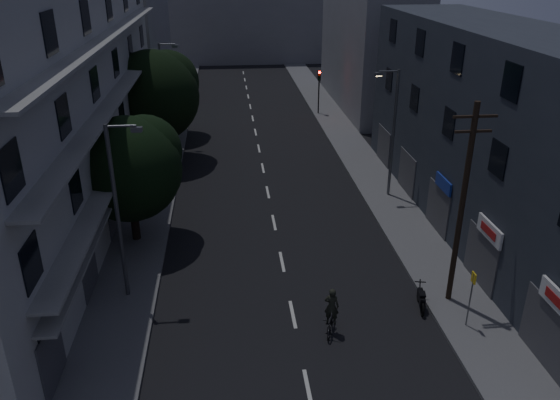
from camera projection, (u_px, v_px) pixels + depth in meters
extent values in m
plane|color=black|center=(262.00, 166.00, 40.50)|extent=(160.00, 160.00, 0.00)
cube|color=#565659|center=(160.00, 168.00, 39.77)|extent=(3.00, 90.00, 0.15)
cube|color=#565659|center=(361.00, 161.00, 41.16)|extent=(3.00, 90.00, 0.15)
cube|color=beige|center=(308.00, 389.00, 19.61)|extent=(0.15, 2.00, 0.01)
cube|color=beige|center=(293.00, 314.00, 23.70)|extent=(0.15, 2.00, 0.01)
cube|color=beige|center=(282.00, 262.00, 27.78)|extent=(0.15, 2.00, 0.01)
cube|color=beige|center=(274.00, 222.00, 31.87)|extent=(0.15, 2.00, 0.01)
cube|color=beige|center=(268.00, 192.00, 35.95)|extent=(0.15, 2.00, 0.01)
cube|color=beige|center=(263.00, 168.00, 40.04)|extent=(0.15, 2.00, 0.01)
cube|color=beige|center=(259.00, 148.00, 44.13)|extent=(0.15, 2.00, 0.01)
cube|color=beige|center=(255.00, 132.00, 48.21)|extent=(0.15, 2.00, 0.01)
cube|color=beige|center=(253.00, 118.00, 52.30)|extent=(0.15, 2.00, 0.01)
cube|color=beige|center=(250.00, 107.00, 56.38)|extent=(0.15, 2.00, 0.01)
cube|color=beige|center=(248.00, 96.00, 60.47)|extent=(0.15, 2.00, 0.01)
cube|color=beige|center=(246.00, 87.00, 64.55)|extent=(0.15, 2.00, 0.01)
cube|color=beige|center=(245.00, 80.00, 68.64)|extent=(0.15, 2.00, 0.01)
cube|color=beige|center=(243.00, 73.00, 72.72)|extent=(0.15, 2.00, 0.01)
cube|color=#A8A7A3|center=(54.00, 99.00, 30.17)|extent=(6.00, 36.00, 14.00)
cube|color=black|center=(49.00, 343.00, 18.88)|extent=(0.06, 1.60, 1.60)
cube|color=black|center=(87.00, 256.00, 24.32)|extent=(0.06, 1.60, 1.60)
cube|color=black|center=(111.00, 201.00, 29.77)|extent=(0.06, 1.60, 1.60)
cube|color=black|center=(128.00, 163.00, 35.22)|extent=(0.06, 1.60, 1.60)
cube|color=black|center=(140.00, 135.00, 40.67)|extent=(0.06, 1.60, 1.60)
cube|color=black|center=(149.00, 114.00, 46.11)|extent=(0.06, 1.60, 1.60)
cube|color=black|center=(31.00, 263.00, 17.57)|extent=(0.06, 1.60, 1.60)
cube|color=black|center=(76.00, 190.00, 23.02)|extent=(0.06, 1.60, 1.60)
cube|color=black|center=(103.00, 145.00, 28.46)|extent=(0.06, 1.60, 1.60)
cube|color=black|center=(122.00, 115.00, 33.91)|extent=(0.06, 1.60, 1.60)
cube|color=black|center=(135.00, 93.00, 39.36)|extent=(0.06, 1.60, 1.60)
cube|color=black|center=(146.00, 76.00, 44.80)|extent=(0.06, 1.60, 1.60)
cube|color=black|center=(11.00, 170.00, 16.26)|extent=(0.06, 1.60, 1.60)
cube|color=black|center=(64.00, 116.00, 21.71)|extent=(0.06, 1.60, 1.60)
cube|color=black|center=(95.00, 84.00, 27.15)|extent=(0.06, 1.60, 1.60)
cube|color=black|center=(116.00, 63.00, 32.60)|extent=(0.06, 1.60, 1.60)
cube|color=black|center=(130.00, 47.00, 38.05)|extent=(0.06, 1.60, 1.60)
cube|color=black|center=(142.00, 36.00, 43.50)|extent=(0.06, 1.60, 1.60)
cube|color=black|center=(50.00, 33.00, 20.40)|extent=(0.06, 1.60, 1.60)
cube|color=black|center=(85.00, 17.00, 25.85)|extent=(0.06, 1.60, 1.60)
cube|color=black|center=(109.00, 6.00, 31.29)|extent=(0.06, 1.60, 1.60)
cube|color=gray|center=(124.00, 148.00, 31.72)|extent=(1.00, 32.40, 0.12)
cube|color=gray|center=(118.00, 94.00, 30.41)|extent=(1.00, 32.40, 0.12)
cube|color=gray|center=(110.00, 35.00, 29.10)|extent=(1.00, 32.40, 0.12)
cube|color=gray|center=(125.00, 163.00, 32.08)|extent=(0.80, 32.40, 0.12)
cube|color=#424247|center=(52.00, 356.00, 19.12)|extent=(0.06, 2.40, 2.40)
cube|color=#424247|center=(89.00, 268.00, 24.57)|extent=(0.06, 2.40, 2.40)
cube|color=#424247|center=(113.00, 211.00, 30.02)|extent=(0.06, 2.40, 2.40)
cube|color=#424247|center=(129.00, 172.00, 35.47)|extent=(0.06, 2.40, 2.40)
cube|color=#424247|center=(141.00, 143.00, 40.91)|extent=(0.06, 2.40, 2.40)
cube|color=#424247|center=(150.00, 121.00, 46.36)|extent=(0.06, 2.40, 2.40)
cube|color=#2A2F38|center=(498.00, 133.00, 29.37)|extent=(6.00, 28.00, 11.00)
cube|color=black|center=(498.00, 159.00, 23.31)|extent=(0.06, 1.40, 1.50)
cube|color=black|center=(449.00, 123.00, 28.31)|extent=(0.06, 1.40, 1.50)
cube|color=black|center=(415.00, 98.00, 33.30)|extent=(0.06, 1.40, 1.50)
cube|color=black|center=(389.00, 80.00, 38.29)|extent=(0.06, 1.40, 1.50)
cube|color=black|center=(511.00, 82.00, 21.96)|extent=(0.06, 1.40, 1.50)
cube|color=black|center=(457.00, 59.00, 26.96)|extent=(0.06, 1.40, 1.50)
cube|color=black|center=(420.00, 43.00, 31.95)|extent=(0.06, 1.40, 1.50)
cube|color=black|center=(393.00, 31.00, 36.94)|extent=(0.06, 1.40, 1.50)
cube|color=#424247|center=(545.00, 333.00, 20.32)|extent=(0.06, 3.00, 2.60)
cube|color=#424247|center=(481.00, 258.00, 25.32)|extent=(0.06, 3.00, 2.60)
cube|color=#424247|center=(438.00, 209.00, 30.31)|extent=(0.06, 3.00, 2.60)
cube|color=#424247|center=(407.00, 173.00, 35.30)|extent=(0.06, 3.00, 2.60)
cube|color=#424247|center=(384.00, 146.00, 40.30)|extent=(0.06, 3.00, 2.60)
cube|color=silver|center=(560.00, 303.00, 19.17)|extent=(0.12, 2.40, 0.80)
cube|color=#B21414|center=(558.00, 303.00, 19.16)|extent=(0.02, 1.60, 0.36)
cube|color=silver|center=(490.00, 231.00, 24.16)|extent=(0.12, 2.20, 0.80)
cube|color=#B21414|center=(488.00, 231.00, 24.15)|extent=(0.02, 1.40, 0.36)
cube|color=navy|center=(443.00, 184.00, 29.15)|extent=(0.12, 2.00, 0.70)
cube|color=slate|center=(131.00, 21.00, 57.00)|extent=(6.00, 20.00, 16.00)
cube|color=slate|center=(369.00, 41.00, 54.38)|extent=(6.00, 20.00, 13.00)
cube|color=slate|center=(240.00, 25.00, 79.30)|extent=(24.00, 8.00, 10.00)
cylinder|color=black|center=(133.00, 208.00, 29.03)|extent=(0.44, 0.44, 3.68)
sphere|color=black|center=(129.00, 169.00, 28.13)|extent=(5.52, 5.52, 5.52)
sphere|color=black|center=(145.00, 151.00, 28.55)|extent=(3.86, 3.86, 3.86)
sphere|color=black|center=(112.00, 166.00, 27.39)|extent=(3.58, 3.58, 3.58)
cylinder|color=black|center=(157.00, 131.00, 40.50)|extent=(0.44, 0.44, 4.39)
sphere|color=black|center=(154.00, 96.00, 39.42)|extent=(6.60, 6.60, 6.60)
sphere|color=black|center=(167.00, 82.00, 39.92)|extent=(4.62, 4.62, 4.62)
sphere|color=black|center=(140.00, 92.00, 38.54)|extent=(4.29, 4.29, 4.29)
cylinder|color=black|center=(166.00, 113.00, 46.26)|extent=(0.44, 0.44, 3.76)
sphere|color=black|center=(163.00, 87.00, 45.34)|extent=(5.62, 5.62, 5.62)
sphere|color=black|center=(174.00, 76.00, 45.77)|extent=(3.93, 3.93, 3.93)
sphere|color=black|center=(154.00, 83.00, 44.59)|extent=(3.65, 3.65, 3.65)
cylinder|color=black|center=(319.00, 97.00, 52.88)|extent=(0.12, 0.12, 3.20)
cube|color=black|center=(319.00, 76.00, 52.05)|extent=(0.28, 0.22, 0.90)
sphere|color=#FF0C05|center=(320.00, 72.00, 51.78)|extent=(0.22, 0.22, 0.22)
sphere|color=#3F330C|center=(320.00, 76.00, 51.90)|extent=(0.22, 0.22, 0.22)
sphere|color=black|center=(319.00, 79.00, 52.02)|extent=(0.22, 0.22, 0.22)
cylinder|color=black|center=(186.00, 94.00, 53.97)|extent=(0.12, 0.12, 3.20)
cube|color=black|center=(184.00, 73.00, 53.13)|extent=(0.28, 0.22, 0.90)
sphere|color=black|center=(184.00, 70.00, 52.86)|extent=(0.22, 0.22, 0.22)
sphere|color=#3F330C|center=(184.00, 73.00, 52.98)|extent=(0.22, 0.22, 0.22)
sphere|color=#0CFF26|center=(185.00, 76.00, 53.10)|extent=(0.22, 0.22, 0.22)
cylinder|color=#525359|center=(117.00, 215.00, 23.23)|extent=(0.18, 0.18, 8.00)
cylinder|color=#525359|center=(121.00, 126.00, 21.69)|extent=(1.20, 0.10, 0.10)
cube|color=#525359|center=(137.00, 129.00, 21.81)|extent=(0.45, 0.25, 0.18)
cube|color=#4C4C4C|center=(137.00, 132.00, 21.85)|extent=(0.35, 0.18, 0.04)
cylinder|color=#56585D|center=(393.00, 135.00, 33.67)|extent=(0.18, 0.18, 8.00)
cylinder|color=#56585D|center=(389.00, 71.00, 32.01)|extent=(1.20, 0.10, 0.10)
cube|color=#56585D|center=(379.00, 74.00, 32.02)|extent=(0.45, 0.25, 0.18)
cube|color=#FFD88C|center=(379.00, 76.00, 32.06)|extent=(0.35, 0.18, 0.04)
cylinder|color=slate|center=(163.00, 95.00, 43.36)|extent=(0.18, 0.18, 8.00)
cylinder|color=slate|center=(167.00, 44.00, 41.82)|extent=(1.20, 0.10, 0.10)
cube|color=slate|center=(175.00, 46.00, 41.94)|extent=(0.45, 0.25, 0.18)
cube|color=#4C4C4C|center=(175.00, 47.00, 41.98)|extent=(0.35, 0.18, 0.04)
cylinder|color=black|center=(462.00, 208.00, 22.73)|extent=(0.24, 0.24, 9.00)
cube|color=black|center=(475.00, 116.00, 21.13)|extent=(1.80, 0.10, 0.10)
cube|color=black|center=(473.00, 131.00, 21.38)|extent=(1.50, 0.10, 0.10)
cylinder|color=#595B60|center=(470.00, 300.00, 22.27)|extent=(0.06, 0.06, 2.50)
cube|color=yellow|center=(474.00, 278.00, 21.84)|extent=(0.05, 0.35, 0.45)
torus|color=black|center=(422.00, 309.00, 23.57)|extent=(0.22, 0.65, 0.64)
torus|color=black|center=(419.00, 295.00, 24.55)|extent=(0.22, 0.65, 0.64)
cube|color=black|center=(421.00, 297.00, 23.94)|extent=(0.41, 1.02, 0.32)
cube|color=black|center=(422.00, 294.00, 23.72)|extent=(0.34, 0.45, 0.09)
cylinder|color=black|center=(420.00, 288.00, 24.35)|extent=(0.13, 0.40, 0.76)
cube|color=black|center=(420.00, 282.00, 24.32)|extent=(0.50, 0.13, 0.04)
imported|color=black|center=(331.00, 323.00, 22.45)|extent=(1.05, 1.74, 0.86)
imported|color=black|center=(332.00, 306.00, 22.11)|extent=(0.69, 0.56, 1.65)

